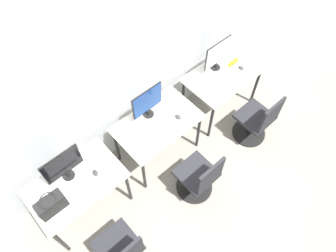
% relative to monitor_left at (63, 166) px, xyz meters
% --- Properties ---
extents(ground_plane, '(20.00, 20.00, 0.00)m').
position_rel_monitor_left_xyz_m(ground_plane, '(1.20, -0.45, -1.00)').
color(ground_plane, gray).
extents(wall_back, '(12.00, 0.05, 2.80)m').
position_rel_monitor_left_xyz_m(wall_back, '(1.20, 0.33, 0.40)').
color(wall_back, '#B7BCC1').
rests_on(wall_back, ground_plane).
extents(desk_left, '(1.05, 0.66, 0.75)m').
position_rel_monitor_left_xyz_m(desk_left, '(-0.00, -0.12, -0.34)').
color(desk_left, silver).
rests_on(desk_left, ground_plane).
extents(monitor_left, '(0.44, 0.14, 0.46)m').
position_rel_monitor_left_xyz_m(monitor_left, '(0.00, 0.00, 0.00)').
color(monitor_left, black).
rests_on(monitor_left, desk_left).
extents(keyboard_left, '(0.36, 0.13, 0.02)m').
position_rel_monitor_left_xyz_m(keyboard_left, '(0.00, -0.19, -0.24)').
color(keyboard_left, silver).
rests_on(keyboard_left, desk_left).
extents(mouse_left, '(0.06, 0.09, 0.03)m').
position_rel_monitor_left_xyz_m(mouse_left, '(0.24, -0.18, -0.23)').
color(mouse_left, '#333333').
rests_on(mouse_left, desk_left).
extents(office_chair_left, '(0.48, 0.48, 0.90)m').
position_rel_monitor_left_xyz_m(office_chair_left, '(-0.04, -0.94, -0.63)').
color(office_chair_left, black).
rests_on(office_chair_left, ground_plane).
extents(desk_center, '(1.05, 0.66, 0.75)m').
position_rel_monitor_left_xyz_m(desk_center, '(1.20, -0.12, -0.34)').
color(desk_center, silver).
rests_on(desk_center, ground_plane).
extents(monitor_center, '(0.44, 0.14, 0.46)m').
position_rel_monitor_left_xyz_m(monitor_center, '(1.20, 0.05, 0.00)').
color(monitor_center, black).
rests_on(monitor_center, desk_center).
extents(keyboard_center, '(0.36, 0.13, 0.02)m').
position_rel_monitor_left_xyz_m(keyboard_center, '(1.20, -0.24, -0.24)').
color(keyboard_center, silver).
rests_on(keyboard_center, desk_center).
extents(mouse_center, '(0.06, 0.09, 0.03)m').
position_rel_monitor_left_xyz_m(mouse_center, '(1.44, -0.24, -0.23)').
color(mouse_center, '#333333').
rests_on(mouse_center, desk_center).
extents(office_chair_center, '(0.48, 0.48, 0.90)m').
position_rel_monitor_left_xyz_m(office_chair_center, '(1.20, -0.90, -0.63)').
color(office_chair_center, black).
rests_on(office_chair_center, ground_plane).
extents(desk_right, '(1.05, 0.66, 0.75)m').
position_rel_monitor_left_xyz_m(desk_right, '(2.40, -0.12, -0.34)').
color(desk_right, silver).
rests_on(desk_right, ground_plane).
extents(monitor_right, '(0.44, 0.14, 0.46)m').
position_rel_monitor_left_xyz_m(monitor_right, '(2.40, 0.04, 0.00)').
color(monitor_right, black).
rests_on(monitor_right, desk_right).
extents(keyboard_right, '(0.36, 0.13, 0.02)m').
position_rel_monitor_left_xyz_m(keyboard_right, '(2.40, -0.24, -0.24)').
color(keyboard_right, silver).
rests_on(keyboard_right, desk_right).
extents(mouse_right, '(0.06, 0.09, 0.03)m').
position_rel_monitor_left_xyz_m(mouse_right, '(2.65, -0.22, -0.23)').
color(mouse_right, '#333333').
rests_on(mouse_right, desk_right).
extents(office_chair_right, '(0.48, 0.48, 0.90)m').
position_rel_monitor_left_xyz_m(office_chair_right, '(2.39, -0.83, -0.63)').
color(office_chair_right, black).
rests_on(office_chair_right, ground_plane).
extents(handbag, '(0.30, 0.18, 0.25)m').
position_rel_monitor_left_xyz_m(handbag, '(-0.32, -0.22, -0.13)').
color(handbag, black).
rests_on(handbag, desk_left).
extents(placard_right, '(0.16, 0.03, 0.08)m').
position_rel_monitor_left_xyz_m(placard_right, '(2.63, -0.09, -0.21)').
color(placard_right, yellow).
rests_on(placard_right, desk_right).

